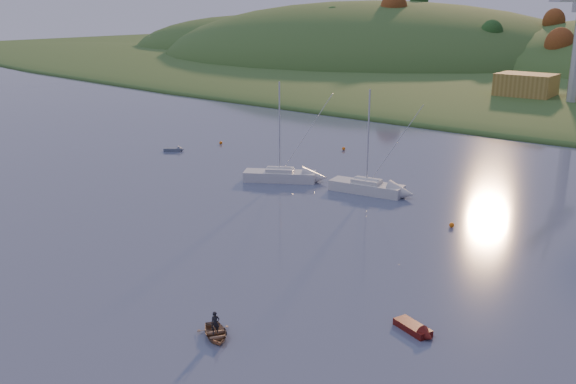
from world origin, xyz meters
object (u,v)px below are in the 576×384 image
Objects in this scene: sailboat_far at (366,186)px; grey_dinghy at (177,150)px; red_tender at (419,331)px; canoe at (216,333)px; sailboat_near at (280,175)px.

sailboat_far is 3.90× the size of grey_dinghy.
red_tender is 1.12× the size of grey_dinghy.
canoe is 0.99× the size of grey_dinghy.
sailboat_near is at bearing -45.25° from grey_dinghy.
canoe is (20.80, -32.39, -0.46)m from sailboat_near.
sailboat_near reaches higher than sailboat_far.
grey_dinghy reaches higher than canoe.
sailboat_far reaches higher than canoe.
sailboat_far is 3.95× the size of canoe.
canoe is 0.88× the size of red_tender.
sailboat_near reaches higher than grey_dinghy.
canoe is at bearing -82.23° from sailboat_far.
red_tender and grey_dinghy have the same top height.
red_tender is (20.04, -26.10, -0.53)m from sailboat_far.
sailboat_far is at bearing -19.53° from sailboat_near.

